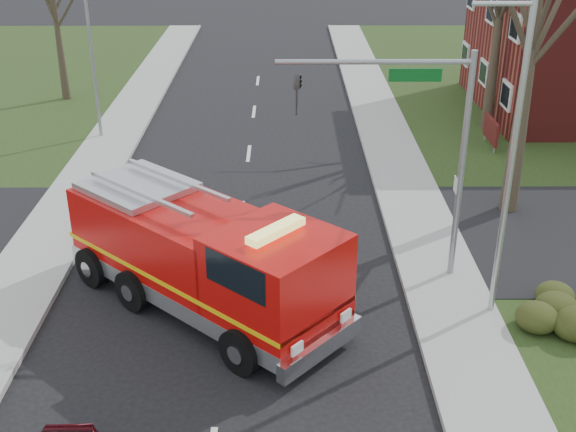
{
  "coord_description": "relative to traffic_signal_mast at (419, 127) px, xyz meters",
  "views": [
    {
      "loc": [
        1.54,
        -17.23,
        10.99
      ],
      "look_at": [
        1.64,
        1.57,
        2.0
      ],
      "focal_mm": 45.0,
      "sensor_mm": 36.0,
      "label": 1
    }
  ],
  "objects": [
    {
      "name": "streetlight_pole",
      "position": [
        1.93,
        -2.0,
        -0.16
      ],
      "size": [
        1.48,
        0.16,
        8.4
      ],
      "color": "#B7BABF",
      "rests_on": "ground"
    },
    {
      "name": "utility_pole_far",
      "position": [
        -12.01,
        12.5,
        -1.21
      ],
      "size": [
        0.14,
        0.14,
        7.0
      ],
      "primitive_type": "cylinder",
      "color": "gray",
      "rests_on": "ground"
    },
    {
      "name": "traffic_signal_mast",
      "position": [
        0.0,
        0.0,
        0.0
      ],
      "size": [
        5.29,
        0.18,
        6.8
      ],
      "color": "gray",
      "rests_on": "ground"
    },
    {
      "name": "ground",
      "position": [
        -5.21,
        -1.5,
        -4.71
      ],
      "size": [
        120.0,
        120.0,
        0.0
      ],
      "primitive_type": "plane",
      "color": "black",
      "rests_on": "ground"
    },
    {
      "name": "fire_engine",
      "position": [
        -5.83,
        -1.64,
        -3.18
      ],
      "size": [
        8.12,
        7.73,
        3.38
      ],
      "rotation": [
        0.0,
        0.0,
        0.84
      ],
      "color": "#BA0B08",
      "rests_on": "ground"
    },
    {
      "name": "sidewalk_left",
      "position": [
        -11.41,
        -1.5,
        -4.63
      ],
      "size": [
        2.4,
        80.0,
        0.15
      ],
      "primitive_type": "cube",
      "color": "gray",
      "rests_on": "ground"
    },
    {
      "name": "hedge_corner",
      "position": [
        3.79,
        -2.5,
        -4.13
      ],
      "size": [
        2.8,
        2.0,
        0.9
      ],
      "primitive_type": "ellipsoid",
      "color": "#273312",
      "rests_on": "lawn_right"
    },
    {
      "name": "sidewalk_right",
      "position": [
        0.99,
        -1.5,
        -4.63
      ],
      "size": [
        2.4,
        80.0,
        0.15
      ],
      "primitive_type": "cube",
      "color": "gray",
      "rests_on": "ground"
    },
    {
      "name": "health_center_sign",
      "position": [
        5.29,
        11.0,
        -3.83
      ],
      "size": [
        0.12,
        2.0,
        1.4
      ],
      "color": "#501312",
      "rests_on": "ground"
    }
  ]
}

